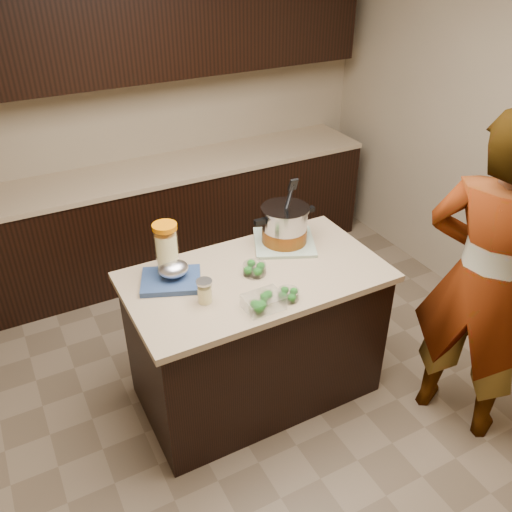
{
  "coord_description": "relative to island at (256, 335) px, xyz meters",
  "views": [
    {
      "loc": [
        -1.18,
        -2.22,
        2.6
      ],
      "look_at": [
        0.0,
        0.0,
        1.02
      ],
      "focal_mm": 38.0,
      "sensor_mm": 36.0,
      "label": 1
    }
  ],
  "objects": [
    {
      "name": "ground_plane",
      "position": [
        0.0,
        0.0,
        -0.45
      ],
      "size": [
        4.0,
        4.0,
        0.0
      ],
      "primitive_type": "plane",
      "color": "brown",
      "rests_on": "ground"
    },
    {
      "name": "room_shell",
      "position": [
        0.0,
        0.0,
        1.26
      ],
      "size": [
        4.04,
        4.04,
        2.72
      ],
      "color": "tan",
      "rests_on": "ground"
    },
    {
      "name": "back_cabinets",
      "position": [
        0.0,
        1.74,
        0.49
      ],
      "size": [
        3.6,
        0.63,
        2.33
      ],
      "color": "black",
      "rests_on": "ground"
    },
    {
      "name": "island",
      "position": [
        0.0,
        0.0,
        0.0
      ],
      "size": [
        1.46,
        0.81,
        0.9
      ],
      "color": "black",
      "rests_on": "ground"
    },
    {
      "name": "dish_towel",
      "position": [
        0.31,
        0.22,
        0.46
      ],
      "size": [
        0.48,
        0.48,
        0.02
      ],
      "primitive_type": "cube",
      "rotation": [
        0.0,
        0.0,
        -0.43
      ],
      "color": "#527750",
      "rests_on": "island"
    },
    {
      "name": "stock_pot",
      "position": [
        0.31,
        0.22,
        0.56
      ],
      "size": [
        0.41,
        0.29,
        0.41
      ],
      "rotation": [
        0.0,
        0.0,
        -0.01
      ],
      "color": "#B7B7BC",
      "rests_on": "dish_towel"
    },
    {
      "name": "lemonade_pitcher",
      "position": [
        -0.44,
        0.21,
        0.6
      ],
      "size": [
        0.15,
        0.15,
        0.32
      ],
      "rotation": [
        0.0,
        0.0,
        -0.18
      ],
      "color": "#FAEB98",
      "rests_on": "island"
    },
    {
      "name": "mason_jar",
      "position": [
        -0.35,
        -0.1,
        0.51
      ],
      "size": [
        0.09,
        0.09,
        0.14
      ],
      "rotation": [
        0.0,
        0.0,
        -0.06
      ],
      "color": "#FAEB98",
      "rests_on": "island"
    },
    {
      "name": "broccoli_tub_left",
      "position": [
        -0.01,
        0.01,
        0.48
      ],
      "size": [
        0.17,
        0.17,
        0.06
      ],
      "rotation": [
        0.0,
        0.0,
        -0.32
      ],
      "color": "silver",
      "rests_on": "island"
    },
    {
      "name": "broccoli_tub_right",
      "position": [
        0.04,
        -0.28,
        0.47
      ],
      "size": [
        0.14,
        0.14,
        0.05
      ],
      "rotation": [
        0.0,
        0.0,
        -0.27
      ],
      "color": "silver",
      "rests_on": "island"
    },
    {
      "name": "broccoli_tub_rect",
      "position": [
        -0.11,
        -0.29,
        0.48
      ],
      "size": [
        0.2,
        0.15,
        0.07
      ],
      "rotation": [
        0.0,
        0.0,
        0.01
      ],
      "color": "silver",
      "rests_on": "island"
    },
    {
      "name": "blue_tray",
      "position": [
        -0.44,
        0.14,
        0.49
      ],
      "size": [
        0.39,
        0.36,
        0.12
      ],
      "rotation": [
        0.0,
        0.0,
        -0.38
      ],
      "color": "navy",
      "rests_on": "island"
    },
    {
      "name": "person",
      "position": [
        0.98,
        -0.72,
        0.51
      ],
      "size": [
        0.7,
        0.83,
        1.92
      ],
      "primitive_type": "imported",
      "rotation": [
        0.0,
        0.0,
        1.99
      ],
      "color": "gray",
      "rests_on": "ground"
    }
  ]
}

